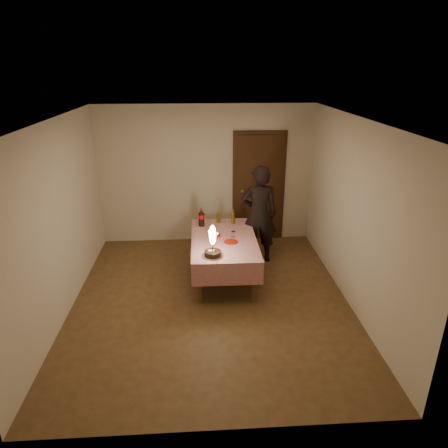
{
  "coord_description": "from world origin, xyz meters",
  "views": [
    {
      "loc": [
        -0.13,
        -5.04,
        3.24
      ],
      "look_at": [
        0.24,
        0.65,
        0.95
      ],
      "focal_mm": 32.0,
      "sensor_mm": 36.0,
      "label": 1
    }
  ],
  "objects": [
    {
      "name": "birthday_cake",
      "position": [
        0.04,
        0.09,
        0.82
      ],
      "size": [
        0.3,
        0.3,
        0.47
      ],
      "color": "white",
      "rests_on": "dining_table"
    },
    {
      "name": "dining_table",
      "position": [
        0.24,
        0.7,
        0.59
      ],
      "size": [
        1.02,
        1.72,
        0.69
      ],
      "color": "brown",
      "rests_on": "ground"
    },
    {
      "name": "red_plate",
      "position": [
        0.34,
        0.55,
        0.69
      ],
      "size": [
        0.22,
        0.22,
        0.01
      ],
      "primitive_type": "cylinder",
      "color": "red",
      "rests_on": "dining_table"
    },
    {
      "name": "room_shell",
      "position": [
        0.03,
        0.08,
        1.65
      ],
      "size": [
        4.04,
        4.54,
        2.62
      ],
      "color": "beige",
      "rests_on": "ground"
    },
    {
      "name": "ground",
      "position": [
        0.0,
        0.0,
        0.0
      ],
      "size": [
        4.0,
        4.5,
        0.01
      ],
      "primitive_type": "cube",
      "color": "brown",
      "rests_on": "ground"
    },
    {
      "name": "napkin_stack",
      "position": [
        0.11,
        0.8,
        0.7
      ],
      "size": [
        0.15,
        0.15,
        0.02
      ],
      "primitive_type": "cube",
      "color": "red",
      "rests_on": "dining_table"
    },
    {
      "name": "red_cup",
      "position": [
        0.05,
        0.69,
        0.74
      ],
      "size": [
        0.08,
        0.08,
        0.1
      ],
      "primitive_type": "cylinder",
      "color": "#AB0B12",
      "rests_on": "dining_table"
    },
    {
      "name": "cola_bottle",
      "position": [
        -0.11,
        1.25,
        0.84
      ],
      "size": [
        0.1,
        0.1,
        0.32
      ],
      "color": "black",
      "rests_on": "dining_table"
    },
    {
      "name": "clear_cup",
      "position": [
        0.39,
        0.76,
        0.73
      ],
      "size": [
        0.07,
        0.07,
        0.09
      ],
      "primitive_type": "cylinder",
      "color": "white",
      "rests_on": "dining_table"
    },
    {
      "name": "amber_bottle_right",
      "position": [
        0.43,
        1.32,
        0.81
      ],
      "size": [
        0.06,
        0.06,
        0.26
      ],
      "color": "#5A3F0F",
      "rests_on": "dining_table"
    },
    {
      "name": "photographer",
      "position": [
        0.87,
        1.27,
        0.86
      ],
      "size": [
        0.64,
        0.46,
        1.72
      ],
      "color": "black",
      "rests_on": "ground"
    },
    {
      "name": "amber_bottle_left",
      "position": [
        0.19,
        1.39,
        0.81
      ],
      "size": [
        0.06,
        0.06,
        0.26
      ],
      "color": "#5A3F0F",
      "rests_on": "dining_table"
    }
  ]
}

